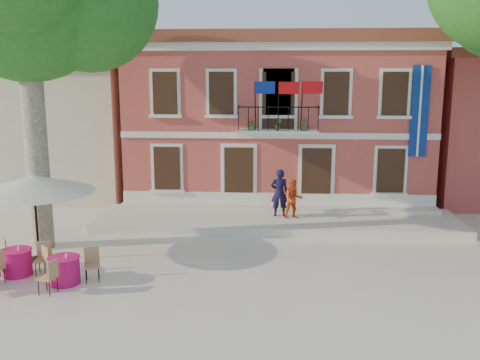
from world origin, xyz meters
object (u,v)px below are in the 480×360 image
(pedestrian_navy, at_px, (279,193))
(cafe_table_1, at_px, (64,269))
(patio_umbrella, at_px, (34,184))
(pedestrian_orange, at_px, (293,199))
(cafe_table_2, at_px, (17,261))

(pedestrian_navy, height_order, cafe_table_1, pedestrian_navy)
(patio_umbrella, distance_m, cafe_table_1, 3.12)
(cafe_table_1, bearing_deg, pedestrian_orange, 43.42)
(pedestrian_navy, height_order, cafe_table_2, pedestrian_navy)
(pedestrian_navy, relative_size, pedestrian_orange, 1.23)
(patio_umbrella, distance_m, cafe_table_2, 2.39)
(pedestrian_orange, distance_m, cafe_table_2, 9.99)
(patio_umbrella, xyz_separation_m, cafe_table_1, (1.54, -1.80, -2.03))
(pedestrian_navy, bearing_deg, cafe_table_2, 36.32)
(cafe_table_2, bearing_deg, pedestrian_navy, 38.01)
(patio_umbrella, xyz_separation_m, pedestrian_orange, (8.11, 4.42, -1.40))
(pedestrian_orange, height_order, cafe_table_2, pedestrian_orange)
(pedestrian_orange, relative_size, cafe_table_1, 0.83)
(patio_umbrella, height_order, cafe_table_2, patio_umbrella)
(pedestrian_navy, bearing_deg, cafe_table_1, 45.56)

